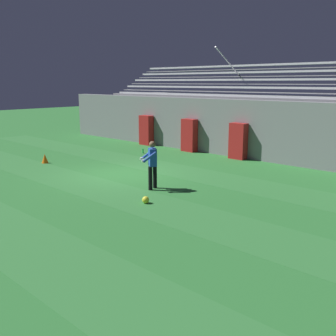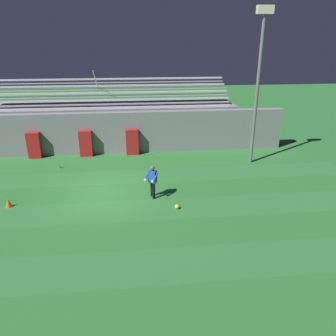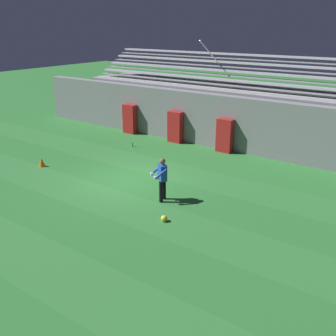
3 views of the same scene
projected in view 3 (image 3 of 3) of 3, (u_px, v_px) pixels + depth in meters
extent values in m
plane|color=#2D7533|center=(126.00, 180.00, 16.63)|extent=(80.00, 80.00, 0.00)
cube|color=#337A38|center=(91.00, 196.00, 15.12)|extent=(28.00, 2.01, 0.01)
cube|color=#337A38|center=(155.00, 167.00, 18.19)|extent=(28.00, 2.01, 0.01)
cube|color=gray|center=(205.00, 119.00, 21.10)|extent=(24.00, 0.60, 2.80)
cube|color=#B21E1E|center=(175.00, 127.00, 21.71)|extent=(0.82, 0.44, 1.72)
cube|color=#B21E1E|center=(225.00, 136.00, 20.04)|extent=(0.82, 0.44, 1.72)
cube|color=#B21E1E|center=(130.00, 119.00, 23.52)|extent=(0.82, 0.44, 1.72)
cube|color=gray|center=(225.00, 111.00, 22.88)|extent=(18.00, 3.90, 2.90)
cube|color=silver|center=(213.00, 88.00, 21.14)|extent=(17.10, 0.36, 0.10)
cube|color=gray|center=(211.00, 93.00, 21.07)|extent=(17.10, 0.60, 0.04)
cube|color=silver|center=(219.00, 79.00, 21.53)|extent=(17.10, 0.36, 0.10)
cube|color=gray|center=(217.00, 84.00, 21.46)|extent=(17.10, 0.60, 0.04)
cube|color=silver|center=(226.00, 71.00, 21.93)|extent=(17.10, 0.36, 0.10)
cube|color=gray|center=(224.00, 75.00, 21.85)|extent=(17.10, 0.60, 0.04)
cube|color=silver|center=(232.00, 62.00, 22.32)|extent=(17.10, 0.36, 0.10)
cube|color=gray|center=(230.00, 67.00, 22.25)|extent=(17.10, 0.60, 0.04)
cube|color=silver|center=(238.00, 54.00, 22.72)|extent=(17.10, 0.36, 0.10)
cube|color=gray|center=(236.00, 59.00, 22.64)|extent=(17.10, 0.60, 0.04)
cylinder|color=silver|center=(211.00, 55.00, 21.89)|extent=(0.06, 2.63, 1.65)
cylinder|color=black|center=(161.00, 192.00, 14.48)|extent=(0.19, 0.19, 0.82)
cylinder|color=black|center=(164.00, 189.00, 14.74)|extent=(0.19, 0.19, 0.82)
cube|color=#234CB2|center=(162.00, 173.00, 14.36)|extent=(0.45, 0.41, 0.60)
sphere|color=brown|center=(162.00, 161.00, 14.21)|extent=(0.22, 0.22, 0.22)
cylinder|color=#234CB2|center=(161.00, 174.00, 14.09)|extent=(0.34, 0.45, 0.37)
cylinder|color=#234CB2|center=(157.00, 170.00, 14.51)|extent=(0.34, 0.45, 0.37)
cube|color=silver|center=(155.00, 178.00, 14.10)|extent=(0.15, 0.15, 0.08)
cube|color=silver|center=(152.00, 174.00, 14.46)|extent=(0.15, 0.15, 0.08)
sphere|color=yellow|center=(164.00, 218.00, 13.15)|extent=(0.22, 0.22, 0.22)
cone|color=orange|center=(42.00, 162.00, 18.17)|extent=(0.30, 0.30, 0.42)
cylinder|color=green|center=(132.00, 145.00, 21.11)|extent=(0.07, 0.07, 0.24)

